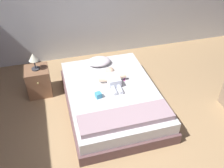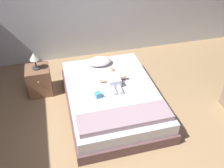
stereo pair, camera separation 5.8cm
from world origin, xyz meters
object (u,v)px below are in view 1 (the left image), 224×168
(nightstand, at_px, (39,81))
(lamp, at_px, (33,58))
(toy_block, at_px, (98,95))
(toothbrush, at_px, (124,78))
(pillow, at_px, (99,61))
(baby, at_px, (113,78))
(bed, at_px, (112,98))

(nightstand, height_order, lamp, lamp)
(toy_block, bearing_deg, lamp, 136.47)
(toothbrush, bearing_deg, pillow, 119.89)
(baby, distance_m, nightstand, 1.34)
(pillow, distance_m, toothbrush, 0.64)
(bed, bearing_deg, pillow, 92.65)
(pillow, xyz_separation_m, toy_block, (-0.22, -0.92, -0.02))
(baby, xyz_separation_m, lamp, (-1.22, 0.52, 0.28))
(pillow, xyz_separation_m, nightstand, (-1.12, -0.07, -0.18))
(toothbrush, distance_m, lamp, 1.55)
(nightstand, height_order, toy_block, nightstand)
(lamp, distance_m, toy_block, 1.27)
(pillow, relative_size, baby, 0.70)
(bed, xyz_separation_m, nightstand, (-1.16, 0.71, 0.07))
(pillow, bearing_deg, bed, -87.35)
(toy_block, bearing_deg, pillow, 76.39)
(baby, height_order, lamp, lamp)
(bed, distance_m, toy_block, 0.38)
(pillow, relative_size, toy_block, 4.16)
(bed, height_order, pillow, pillow)
(lamp, bearing_deg, baby, -22.93)
(pillow, relative_size, toothbrush, 2.85)
(bed, xyz_separation_m, pillow, (-0.04, 0.78, 0.25))
(bed, relative_size, lamp, 6.82)
(pillow, xyz_separation_m, lamp, (-1.12, -0.07, 0.29))
(bed, distance_m, baby, 0.33)
(pillow, bearing_deg, lamp, -176.28)
(baby, distance_m, toy_block, 0.47)
(pillow, distance_m, baby, 0.60)
(baby, relative_size, nightstand, 1.21)
(bed, height_order, baby, baby)
(toothbrush, bearing_deg, bed, -141.34)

